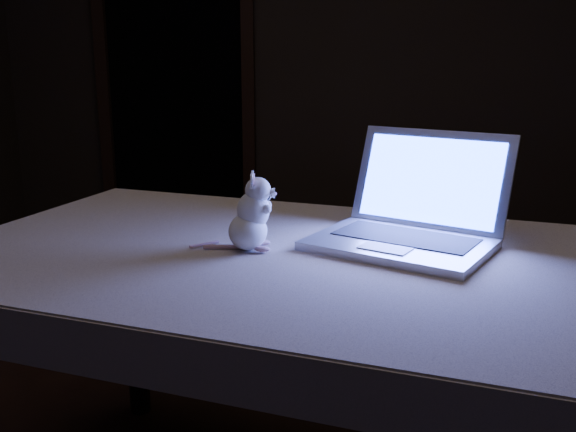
# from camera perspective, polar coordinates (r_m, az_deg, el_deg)

# --- Properties ---
(back_wall) EXTENTS (4.50, 0.04, 2.60)m
(back_wall) POSITION_cam_1_polar(r_m,az_deg,el_deg) (4.17, 4.99, 14.08)
(back_wall) COLOR black
(back_wall) RESTS_ON ground
(doorway) EXTENTS (1.06, 0.36, 2.13)m
(doorway) POSITION_cam_1_polar(r_m,az_deg,el_deg) (4.37, -9.91, 10.84)
(doorway) COLOR black
(doorway) RESTS_ON back_wall
(table) EXTENTS (1.66, 1.25, 0.80)m
(table) POSITION_cam_1_polar(r_m,az_deg,el_deg) (1.83, -2.60, -15.21)
(table) COLOR black
(table) RESTS_ON floor
(tablecloth) EXTENTS (1.91, 1.66, 0.12)m
(tablecloth) POSITION_cam_1_polar(r_m,az_deg,el_deg) (1.69, -1.66, -4.72)
(tablecloth) COLOR beige
(tablecloth) RESTS_ON table
(laptop) EXTENTS (0.56, 0.54, 0.30)m
(laptop) POSITION_cam_1_polar(r_m,az_deg,el_deg) (1.65, 10.07, 2.10)
(laptop) COLOR silver
(laptop) RESTS_ON tablecloth
(plush_mouse) EXTENTS (0.21, 0.21, 0.20)m
(plush_mouse) POSITION_cam_1_polar(r_m,az_deg,el_deg) (1.63, -3.61, 0.38)
(plush_mouse) COLOR white
(plush_mouse) RESTS_ON tablecloth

